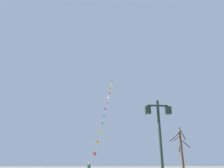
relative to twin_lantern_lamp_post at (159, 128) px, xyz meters
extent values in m
cylinder|color=#1E2D23|center=(0.00, 0.00, -1.01)|extent=(0.14, 0.14, 4.67)
sphere|color=#1E2D23|center=(0.00, 0.00, 1.41)|extent=(0.16, 0.16, 0.16)
cube|color=#1E2D23|center=(0.00, 0.00, 1.18)|extent=(1.10, 0.08, 0.08)
cube|color=#1E2D23|center=(-0.55, 0.00, 0.93)|extent=(0.28, 0.28, 0.40)
cube|color=beige|center=(-0.55, 0.00, 0.93)|extent=(0.19, 0.19, 0.30)
cube|color=#1E2D23|center=(0.55, 0.00, 0.93)|extent=(0.28, 0.28, 0.40)
cube|color=beige|center=(0.55, 0.00, 0.93)|extent=(0.19, 0.19, 0.30)
cylinder|color=silver|center=(-3.49, 12.76, -1.96)|extent=(0.54, 2.74, 2.43)
cylinder|color=silver|center=(-3.08, 14.94, -0.04)|extent=(0.33, 1.63, 1.45)
cylinder|color=silver|center=(-2.77, 16.55, 1.39)|extent=(0.33, 1.63, 1.45)
cylinder|color=silver|center=(-2.47, 18.17, 2.82)|extent=(0.33, 1.63, 1.45)
cylinder|color=silver|center=(-2.16, 19.79, 4.26)|extent=(0.33, 1.63, 1.45)
cylinder|color=silver|center=(-1.86, 21.41, 5.69)|extent=(0.33, 1.63, 1.45)
cylinder|color=silver|center=(-1.55, 23.02, 7.12)|extent=(0.33, 1.63, 1.45)
cylinder|color=silver|center=(-1.25, 24.64, 8.55)|extent=(0.33, 1.63, 1.45)
cylinder|color=silver|center=(-0.94, 26.26, 9.98)|extent=(0.33, 1.63, 1.45)
cylinder|color=silver|center=(-0.64, 27.88, 11.41)|extent=(0.33, 1.63, 1.45)
cylinder|color=silver|center=(-0.33, 29.49, 12.84)|extent=(0.33, 1.63, 1.45)
cylinder|color=silver|center=(-0.03, 31.11, 14.27)|extent=(0.33, 1.63, 1.45)
cube|color=red|center=(-3.23, 14.13, -0.75)|extent=(0.44, 0.03, 0.44)
cylinder|color=red|center=(-3.23, 14.13, -1.10)|extent=(0.02, 0.03, 0.34)
cube|color=orange|center=(-2.93, 15.74, 0.68)|extent=(0.44, 0.02, 0.44)
cylinder|color=orange|center=(-2.93, 15.74, 0.33)|extent=(0.02, 0.02, 0.34)
cube|color=yellow|center=(-2.62, 17.36, 2.11)|extent=(0.44, 0.06, 0.44)
cylinder|color=yellow|center=(-2.62, 17.36, 1.78)|extent=(0.02, 0.06, 0.31)
cube|color=green|center=(-2.32, 18.98, 3.54)|extent=(0.43, 0.12, 0.44)
cylinder|color=green|center=(-2.32, 18.98, 3.22)|extent=(0.03, 0.05, 0.28)
cube|color=blue|center=(-2.01, 20.60, 4.97)|extent=(0.41, 0.19, 0.44)
cylinder|color=blue|center=(-2.01, 20.60, 4.66)|extent=(0.03, 0.04, 0.27)
cube|color=purple|center=(-1.71, 22.21, 6.40)|extent=(0.44, 0.06, 0.44)
cylinder|color=purple|center=(-1.71, 22.21, 6.09)|extent=(0.02, 0.04, 0.27)
cube|color=pink|center=(-1.40, 23.83, 7.83)|extent=(0.43, 0.11, 0.44)
cylinder|color=pink|center=(-1.40, 23.83, 7.54)|extent=(0.02, 0.03, 0.23)
cube|color=white|center=(-1.10, 25.45, 9.27)|extent=(0.41, 0.18, 0.44)
cylinder|color=white|center=(-1.10, 25.45, 8.96)|extent=(0.03, 0.05, 0.25)
cube|color=red|center=(-0.79, 27.07, 10.70)|extent=(0.43, 0.11, 0.44)
cylinder|color=red|center=(-0.79, 27.07, 10.37)|extent=(0.03, 0.05, 0.30)
cube|color=orange|center=(-0.48, 28.68, 12.13)|extent=(0.44, 0.07, 0.44)
cylinder|color=orange|center=(-0.48, 28.68, 11.83)|extent=(0.02, 0.03, 0.24)
cube|color=yellow|center=(-0.18, 30.30, 13.56)|extent=(0.41, 0.20, 0.44)
cylinder|color=yellow|center=(-0.18, 30.30, 13.21)|extent=(0.04, 0.06, 0.34)
cube|color=green|center=(0.13, 31.92, 14.99)|extent=(0.44, 0.02, 0.44)
cylinder|color=green|center=(0.13, 31.92, 14.67)|extent=(0.02, 0.03, 0.29)
cube|color=#26724C|center=(-3.74, 10.32, -2.17)|extent=(0.30, 0.42, 0.60)
sphere|color=tan|center=(-3.74, 10.32, -1.75)|extent=(0.22, 0.22, 0.22)
cylinder|color=#26724C|center=(-3.71, 10.53, -2.00)|extent=(0.16, 0.40, 0.50)
cylinder|color=#423323|center=(4.19, 7.72, -1.21)|extent=(0.20, 0.20, 4.28)
cylinder|color=#423323|center=(3.82, 7.57, 0.30)|extent=(0.80, 0.37, 0.55)
cylinder|color=#423323|center=(4.53, 7.95, 0.76)|extent=(0.76, 0.55, 1.11)
cylinder|color=#423323|center=(3.62, 7.47, 0.42)|extent=(1.22, 0.59, 0.88)
cylinder|color=#423323|center=(4.20, 8.04, -0.39)|extent=(0.10, 0.71, 0.91)
cylinder|color=#423323|center=(4.60, 7.75, -0.11)|extent=(0.88, 0.14, 0.73)
camera|label=1|loc=(-3.30, -10.64, -1.66)|focal=33.61mm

